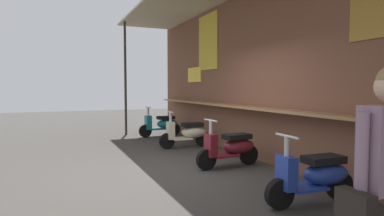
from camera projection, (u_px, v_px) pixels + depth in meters
The scene contains 6 objects.
ground_plane at pixel (181, 172), 6.01m from camera, with size 35.00×35.00×0.00m, color #383533.
market_stall_facade at pixel (267, 61), 6.63m from camera, with size 12.50×2.18×3.90m.
scooter_teal at pixel (162, 124), 10.46m from camera, with size 0.47×1.40×0.97m.
scooter_cream at pixel (188, 133), 8.47m from camera, with size 0.47×1.40×0.97m.
scooter_maroon at pixel (232, 147), 6.41m from camera, with size 0.48×1.40×0.97m.
scooter_blue at pixel (316, 176), 4.36m from camera, with size 0.47×1.40×0.97m.
Camera 1 is at (5.51, -2.16, 1.58)m, focal length 30.17 mm.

